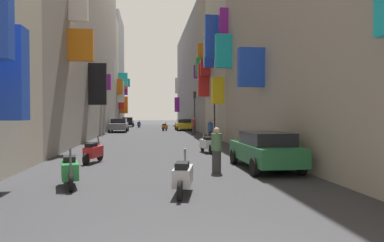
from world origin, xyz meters
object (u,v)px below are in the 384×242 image
parked_car_green (265,149)px  traffic_light_near_corner (195,105)px  scooter_white (207,144)px  parked_car_grey (119,125)px  pedestrian_near_left (217,150)px  scooter_blue (139,124)px  pedestrian_crossing (210,131)px  scooter_orange (165,127)px  pedestrian_near_right (194,126)px  parked_car_yellow (184,124)px  parked_car_black (128,122)px  scooter_red (93,152)px  scooter_silver (183,176)px  scooter_green (70,170)px  traffic_light_far_corner (215,103)px

parked_car_green → traffic_light_near_corner: size_ratio=0.89×
scooter_white → parked_car_grey: bearing=107.1°
parked_car_green → pedestrian_near_left: (-1.92, -0.40, 0.05)m
scooter_blue → pedestrian_crossing: pedestrian_crossing is taller
scooter_orange → scooter_blue: 10.62m
scooter_orange → pedestrian_near_right: (2.59, -7.01, 0.37)m
pedestrian_crossing → scooter_blue: bearing=103.0°
parked_car_grey → traffic_light_near_corner: (8.47, -1.45, 2.29)m
parked_car_yellow → parked_car_black: size_ratio=0.98×
pedestrian_crossing → scooter_red: bearing=-125.1°
traffic_light_near_corner → pedestrian_crossing: bearing=-92.6°
parked_car_yellow → parked_car_grey: bearing=-161.0°
scooter_silver → pedestrian_near_right: 24.63m
parked_car_yellow → scooter_green: parked_car_yellow is taller
pedestrian_crossing → scooter_orange: bearing=99.4°
parked_car_yellow → traffic_light_far_corner: (0.81, -15.30, 2.13)m
scooter_red → scooter_orange: bearing=80.6°
scooter_orange → traffic_light_near_corner: traffic_light_near_corner is taller
scooter_orange → pedestrian_near_right: 7.48m
parked_car_black → pedestrian_near_right: pedestrian_near_right is taller
scooter_red → parked_car_yellow: bearing=75.9°
scooter_silver → pedestrian_crossing: 16.02m
parked_car_green → parked_car_black: (-7.58, 40.71, 0.03)m
parked_car_green → traffic_light_far_corner: bearing=86.5°
parked_car_yellow → parked_car_black: parked_car_black is taller
parked_car_yellow → pedestrian_crossing: (0.24, -16.58, 0.06)m
parked_car_grey → scooter_silver: parked_car_grey is taller
parked_car_yellow → pedestrian_near_left: size_ratio=2.64×
traffic_light_near_corner → scooter_blue: bearing=116.1°
pedestrian_near_left → pedestrian_near_right: (2.13, 21.40, 0.04)m
scooter_silver → pedestrian_near_right: pedestrian_near_right is taller
scooter_orange → pedestrian_near_right: pedestrian_near_right is taller
parked_car_green → pedestrian_near_right: pedestrian_near_right is taller
traffic_light_far_corner → scooter_green: bearing=-115.3°
scooter_red → scooter_white: same height
parked_car_black → scooter_green: size_ratio=2.42×
scooter_blue → pedestrian_near_right: pedestrian_near_right is taller
scooter_green → scooter_white: size_ratio=0.90×
parked_car_grey → scooter_silver: size_ratio=2.38×
scooter_green → scooter_blue: bearing=88.8°
parked_car_yellow → scooter_silver: parked_car_yellow is taller
parked_car_green → scooter_blue: parked_car_green is taller
traffic_light_far_corner → parked_car_grey: bearing=123.7°
scooter_blue → scooter_green: same height
scooter_silver → scooter_white: (2.18, 8.77, 0.00)m
parked_car_black → parked_car_green: bearing=-79.5°
scooter_blue → scooter_red: bearing=-91.4°
scooter_white → scooter_green: bearing=-125.2°
scooter_white → pedestrian_near_left: 5.86m
scooter_orange → scooter_blue: bearing=108.4°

